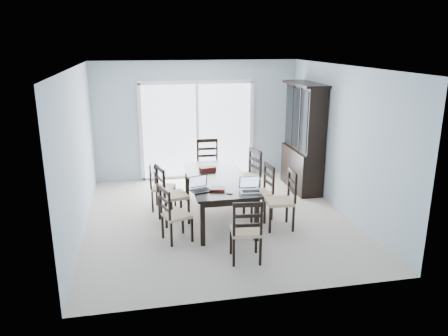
{
  "coord_description": "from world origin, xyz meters",
  "views": [
    {
      "loc": [
        -1.3,
        -7.01,
        3.01
      ],
      "look_at": [
        0.11,
        0.0,
        0.91
      ],
      "focal_mm": 35.0,
      "sensor_mm": 36.0,
      "label": 1
    }
  ],
  "objects": [
    {
      "name": "chair_end_near",
      "position": [
        0.09,
        -1.65,
        0.58
      ],
      "size": [
        0.45,
        0.46,
        1.09
      ],
      "rotation": [
        0.0,
        0.0,
        -0.11
      ],
      "color": "black",
      "rests_on": "floor"
    },
    {
      "name": "back_wall",
      "position": [
        0.0,
        2.5,
        1.3
      ],
      "size": [
        4.5,
        0.02,
        2.6
      ],
      "primitive_type": "cube",
      "color": "#A6B8C6",
      "rests_on": "floor"
    },
    {
      "name": "hot_tub",
      "position": [
        -0.53,
        3.54,
        0.47
      ],
      "size": [
        1.91,
        1.72,
        0.94
      ],
      "rotation": [
        0.0,
        0.0,
        0.06
      ],
      "color": "maroon",
      "rests_on": "balcony"
    },
    {
      "name": "chair_right_mid",
      "position": [
        0.78,
        -0.09,
        0.58
      ],
      "size": [
        0.47,
        0.46,
        1.1
      ],
      "rotation": [
        0.0,
        0.0,
        1.68
      ],
      "color": "black",
      "rests_on": "floor"
    },
    {
      "name": "ceiling",
      "position": [
        0.0,
        0.0,
        2.6
      ],
      "size": [
        5.0,
        5.0,
        0.0
      ],
      "primitive_type": "plane",
      "rotation": [
        3.14,
        0.0,
        0.0
      ],
      "color": "white",
      "rests_on": "back_wall"
    },
    {
      "name": "floor",
      "position": [
        0.0,
        0.0,
        0.0
      ],
      "size": [
        5.0,
        5.0,
        0.0
      ],
      "primitive_type": "plane",
      "color": "#BEB4A3",
      "rests_on": "ground"
    },
    {
      "name": "china_hutch",
      "position": [
        2.02,
        1.25,
        1.07
      ],
      "size": [
        0.5,
        1.38,
        2.2
      ],
      "color": "black",
      "rests_on": "floor"
    },
    {
      "name": "chair_left_far",
      "position": [
        -0.98,
        0.63,
        0.54
      ],
      "size": [
        0.48,
        0.48,
        1.03
      ],
      "rotation": [
        0.0,
        0.0,
        -1.83
      ],
      "color": "black",
      "rests_on": "floor"
    },
    {
      "name": "game_box",
      "position": [
        -0.11,
        0.42,
        0.79
      ],
      "size": [
        0.3,
        0.19,
        0.07
      ],
      "primitive_type": "cube",
      "rotation": [
        0.0,
        0.0,
        0.19
      ],
      "color": "#521510",
      "rests_on": "dining_table"
    },
    {
      "name": "dining_table",
      "position": [
        0.0,
        0.0,
        0.67
      ],
      "size": [
        1.0,
        2.2,
        0.75
      ],
      "color": "black",
      "rests_on": "floor"
    },
    {
      "name": "chair_end_far",
      "position": [
        0.1,
        1.66,
        0.63
      ],
      "size": [
        0.47,
        0.48,
        1.2
      ],
      "rotation": [
        0.0,
        0.0,
        3.1
      ],
      "color": "black",
      "rests_on": "floor"
    },
    {
      "name": "wall_right",
      "position": [
        2.25,
        0.0,
        1.3
      ],
      "size": [
        0.02,
        5.0,
        2.6
      ],
      "primitive_type": "cube",
      "color": "#A6B8C6",
      "rests_on": "floor"
    },
    {
      "name": "laptop_dark",
      "position": [
        -0.38,
        -0.65,
        0.8
      ],
      "size": [
        0.38,
        0.31,
        0.22
      ],
      "rotation": [
        0.0,
        0.0,
        0.29
      ],
      "color": "black",
      "rests_on": "dining_table"
    },
    {
      "name": "book_stack",
      "position": [
        -0.13,
        -0.65,
        0.77
      ],
      "size": [
        0.27,
        0.22,
        0.04
      ],
      "rotation": [
        0.0,
        0.0,
        -0.35
      ],
      "color": "maroon",
      "rests_on": "dining_table"
    },
    {
      "name": "wall_left",
      "position": [
        -2.25,
        0.0,
        1.3
      ],
      "size": [
        0.02,
        5.0,
        2.6
      ],
      "primitive_type": "cube",
      "color": "#A6B8C6",
      "rests_on": "floor"
    },
    {
      "name": "cell_phone",
      "position": [
        0.02,
        -0.86,
        0.76
      ],
      "size": [
        0.11,
        0.09,
        0.01
      ],
      "primitive_type": "cube",
      "rotation": [
        0.0,
        0.0,
        -0.61
      ],
      "color": "black",
      "rests_on": "dining_table"
    },
    {
      "name": "chair_left_mid",
      "position": [
        -0.87,
        -0.03,
        0.62
      ],
      "size": [
        0.54,
        0.53,
        1.17
      ],
      "rotation": [
        0.0,
        0.0,
        -1.34
      ],
      "color": "black",
      "rests_on": "floor"
    },
    {
      "name": "sliding_door",
      "position": [
        0.0,
        2.48,
        1.09
      ],
      "size": [
        2.52,
        0.05,
        2.18
      ],
      "color": "silver",
      "rests_on": "floor"
    },
    {
      "name": "chair_left_near",
      "position": [
        -0.87,
        -0.77,
        0.54
      ],
      "size": [
        0.49,
        0.49,
        1.02
      ],
      "rotation": [
        0.0,
        0.0,
        -1.25
      ],
      "color": "black",
      "rests_on": "floor"
    },
    {
      "name": "railing",
      "position": [
        0.0,
        4.5,
        0.55
      ],
      "size": [
        4.5,
        0.06,
        1.1
      ],
      "primitive_type": "cube",
      "color": "#99999E",
      "rests_on": "balcony"
    },
    {
      "name": "chair_right_near",
      "position": [
        1.01,
        -0.6,
        0.6
      ],
      "size": [
        0.47,
        0.45,
        1.14
      ],
      "rotation": [
        0.0,
        0.0,
        1.51
      ],
      "color": "black",
      "rests_on": "floor"
    },
    {
      "name": "laptop_silver",
      "position": [
        0.36,
        -0.84,
        0.8
      ],
      "size": [
        0.34,
        0.25,
        0.22
      ],
      "rotation": [
        0.0,
        0.0,
        -0.09
      ],
      "color": "#B9B9BB",
      "rests_on": "dining_table"
    },
    {
      "name": "balcony",
      "position": [
        0.0,
        3.5,
        -0.05
      ],
      "size": [
        4.5,
        2.0,
        0.1
      ],
      "primitive_type": "cube",
      "color": "gray",
      "rests_on": "ground"
    },
    {
      "name": "chair_right_far",
      "position": [
        0.78,
        0.79,
        0.61
      ],
      "size": [
        0.55,
        0.55,
        1.16
      ],
      "rotation": [
        0.0,
        0.0,
        1.87
      ],
      "color": "black",
      "rests_on": "floor"
    }
  ]
}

